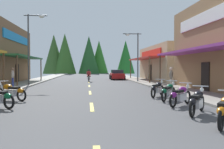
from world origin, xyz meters
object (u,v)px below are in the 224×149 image
at_px(motorcycle_parked_right_2, 180,95).
at_px(rider_cruising_lead, 89,76).
at_px(motorcycle_parked_right_3, 168,91).
at_px(motorcycle_parked_left_3, 11,91).
at_px(motorcycle_parked_right_1, 197,101).
at_px(streetlamp_left, 32,40).
at_px(pedestrian_by_shop, 171,77).
at_px(streetlamp_right, 135,50).
at_px(pedestrian_browsing, 13,76).
at_px(motorcycle_parked_right_4, 157,89).
at_px(parked_car_curbside, 117,75).

distance_m(motorcycle_parked_right_2, rider_cruising_lead, 19.05).
relative_size(motorcycle_parked_right_3, rider_cruising_lead, 0.82).
relative_size(motorcycle_parked_left_3, rider_cruising_lead, 0.89).
bearing_deg(motorcycle_parked_right_1, motorcycle_parked_right_2, 33.93).
distance_m(streetlamp_left, rider_cruising_lead, 8.69).
height_order(motorcycle_parked_right_1, pedestrian_by_shop, pedestrian_by_shop).
relative_size(motorcycle_parked_right_1, pedestrian_by_shop, 0.98).
relative_size(streetlamp_right, pedestrian_browsing, 3.31).
bearing_deg(pedestrian_by_shop, motorcycle_parked_right_3, 77.58).
distance_m(motorcycle_parked_right_4, parked_car_curbside, 20.43).
distance_m(motorcycle_parked_right_3, parked_car_curbside, 22.04).
distance_m(streetlamp_left, motorcycle_parked_right_2, 16.42).
distance_m(streetlamp_right, rider_cruising_lead, 6.38).
distance_m(streetlamp_left, streetlamp_right, 11.53).
height_order(streetlamp_left, motorcycle_parked_right_1, streetlamp_left).
distance_m(motorcycle_parked_right_1, motorcycle_parked_right_2, 1.98).
relative_size(motorcycle_parked_right_1, rider_cruising_lead, 0.82).
xyz_separation_m(motorcycle_parked_right_1, motorcycle_parked_right_3, (0.21, 3.76, 0.00)).
bearing_deg(motorcycle_parked_left_3, motorcycle_parked_right_4, -143.69).
relative_size(motorcycle_parked_right_3, parked_car_curbside, 0.40).
height_order(motorcycle_parked_right_4, pedestrian_by_shop, pedestrian_by_shop).
height_order(pedestrian_by_shop, parked_car_curbside, pedestrian_by_shop).
xyz_separation_m(streetlamp_right, motorcycle_parked_right_4, (-1.38, -13.68, -3.30)).
bearing_deg(streetlamp_right, rider_cruising_lead, 163.90).
bearing_deg(motorcycle_parked_right_2, parked_car_curbside, 46.61).
bearing_deg(motorcycle_parked_right_2, motorcycle_parked_left_3, 119.69).
relative_size(streetlamp_right, motorcycle_parked_right_3, 3.27).
bearing_deg(pedestrian_browsing, streetlamp_left, 64.28).
xyz_separation_m(rider_cruising_lead, pedestrian_browsing, (-6.35, -8.48, 0.36)).
bearing_deg(motorcycle_parked_right_3, parked_car_curbside, 37.71).
bearing_deg(pedestrian_browsing, rider_cruising_lead, 46.71).
relative_size(motorcycle_parked_right_4, rider_cruising_lead, 0.84).
height_order(streetlamp_left, pedestrian_by_shop, streetlamp_left).
relative_size(motorcycle_parked_right_4, pedestrian_by_shop, 1.01).
distance_m(motorcycle_parked_right_3, motorcycle_parked_left_3, 8.29).
bearing_deg(rider_cruising_lead, pedestrian_by_shop, -153.03).
height_order(streetlamp_right, parked_car_curbside, streetlamp_right).
distance_m(streetlamp_right, pedestrian_browsing, 13.88).
relative_size(streetlamp_right, rider_cruising_lead, 2.68).
relative_size(motorcycle_parked_right_2, pedestrian_browsing, 0.94).
xyz_separation_m(motorcycle_parked_right_2, pedestrian_browsing, (-10.37, 10.13, 0.52)).
xyz_separation_m(pedestrian_by_shop, pedestrian_browsing, (-12.38, 3.31, -0.03)).
distance_m(motorcycle_parked_right_4, pedestrian_browsing, 12.33).
bearing_deg(motorcycle_parked_left_3, pedestrian_by_shop, -126.94).
height_order(rider_cruising_lead, pedestrian_by_shop, pedestrian_by_shop).
bearing_deg(motorcycle_parked_right_2, pedestrian_by_shop, 30.42).
relative_size(motorcycle_parked_right_1, parked_car_curbside, 0.40).
height_order(motorcycle_parked_right_2, parked_car_curbside, parked_car_curbside).
bearing_deg(motorcycle_parked_left_3, motorcycle_parked_right_3, -154.89).
bearing_deg(rider_cruising_lead, streetlamp_left, 136.66).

